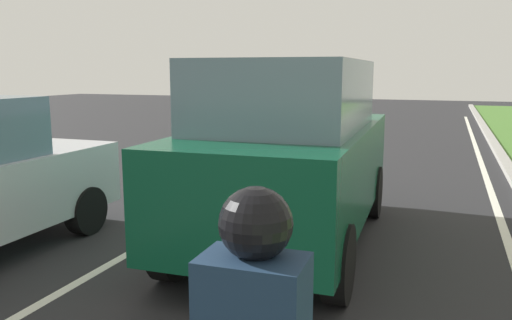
# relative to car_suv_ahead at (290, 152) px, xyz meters

# --- Properties ---
(ground_plane) EXTENTS (60.00, 60.00, 0.00)m
(ground_plane) POSITION_rel_car_suv_ahead_xyz_m (-0.99, 4.40, -1.17)
(ground_plane) COLOR #262628
(lane_line_center) EXTENTS (0.12, 32.00, 0.01)m
(lane_line_center) POSITION_rel_car_suv_ahead_xyz_m (-1.69, 4.40, -1.16)
(lane_line_center) COLOR silver
(lane_line_center) RESTS_ON ground
(lane_line_right_edge) EXTENTS (0.12, 32.00, 0.01)m
(lane_line_right_edge) POSITION_rel_car_suv_ahead_xyz_m (2.61, 4.40, -1.16)
(lane_line_right_edge) COLOR silver
(lane_line_right_edge) RESTS_ON ground
(car_suv_ahead) EXTENTS (2.10, 4.56, 2.28)m
(car_suv_ahead) POSITION_rel_car_suv_ahead_xyz_m (0.00, 0.00, 0.00)
(car_suv_ahead) COLOR #0C472D
(car_suv_ahead) RESTS_ON ground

